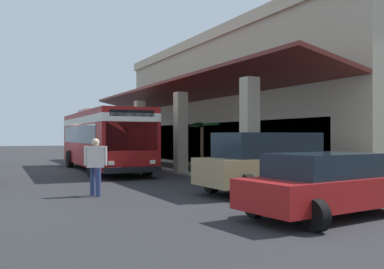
{
  "coord_description": "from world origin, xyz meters",
  "views": [
    {
      "loc": [
        23.84,
        -4.59,
        1.87
      ],
      "look_at": [
        3.89,
        5.42,
        1.93
      ],
      "focal_mm": 40.07,
      "sensor_mm": 36.0,
      "label": 1
    }
  ],
  "objects": [
    {
      "name": "ground",
      "position": [
        0.0,
        8.0,
        0.0
      ],
      "size": [
        120.0,
        120.0,
        0.0
      ],
      "primitive_type": "plane",
      "color": "#262628"
    },
    {
      "name": "curb_strip",
      "position": [
        1.7,
        4.41,
        0.06
      ],
      "size": [
        28.81,
        0.5,
        0.12
      ],
      "primitive_type": "cube",
      "color": "#9E998E",
      "rests_on": "ground"
    },
    {
      "name": "plaza_building",
      "position": [
        1.7,
        14.05,
        3.96
      ],
      "size": [
        24.31,
        16.96,
        7.92
      ],
      "color": "#B2A88E",
      "rests_on": "ground"
    },
    {
      "name": "transit_bus",
      "position": [
        1.16,
        1.43,
        1.85
      ],
      "size": [
        11.3,
        3.12,
        3.34
      ],
      "color": "maroon",
      "rests_on": "ground"
    },
    {
      "name": "parked_sedan_red",
      "position": [
        16.45,
        2.62,
        0.75
      ],
      "size": [
        2.75,
        4.57,
        1.47
      ],
      "color": "maroon",
      "rests_on": "ground"
    },
    {
      "name": "parked_suv_tan",
      "position": [
        12.5,
        3.91,
        1.02
      ],
      "size": [
        2.83,
        4.87,
        1.97
      ],
      "color": "#9E845B",
      "rests_on": "ground"
    },
    {
      "name": "pedestrian",
      "position": [
        10.64,
        -1.32,
        1.02
      ],
      "size": [
        0.46,
        0.66,
        1.79
      ],
      "color": "navy",
      "rests_on": "ground"
    },
    {
      "name": "potted_palm",
      "position": [
        4.77,
        5.54,
        0.71
      ],
      "size": [
        1.73,
        1.59,
        2.61
      ],
      "color": "#4C4742",
      "rests_on": "ground"
    }
  ]
}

